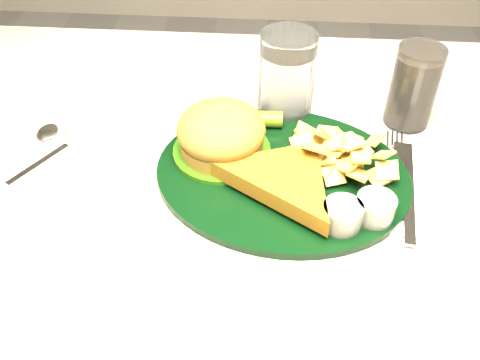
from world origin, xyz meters
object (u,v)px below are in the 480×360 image
object	(u,v)px
cola_glass	(414,87)
water_glass	(287,76)
fork_napkin	(407,196)
dinner_plate	(284,156)
table	(234,332)

from	to	relation	value
cola_glass	water_glass	bearing A→B (deg)	176.66
cola_glass	fork_napkin	world-z (taller)	cola_glass
dinner_plate	fork_napkin	world-z (taller)	dinner_plate
table	dinner_plate	xyz separation A→B (m)	(0.07, 0.01, 0.41)
table	fork_napkin	size ratio (longest dim) A/B	6.37
dinner_plate	fork_napkin	distance (m)	0.16
water_glass	fork_napkin	size ratio (longest dim) A/B	0.69
water_glass	fork_napkin	world-z (taller)	water_glass
fork_napkin	table	bearing A→B (deg)	-177.91
table	fork_napkin	bearing A→B (deg)	-5.81
table	fork_napkin	world-z (taller)	fork_napkin
cola_glass	fork_napkin	bearing A→B (deg)	-97.87
water_glass	cola_glass	size ratio (longest dim) A/B	1.07
table	cola_glass	bearing A→B (deg)	30.50
table	fork_napkin	distance (m)	0.44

